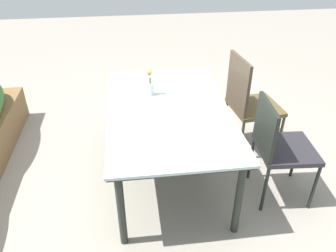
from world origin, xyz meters
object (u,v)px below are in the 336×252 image
object	(u,v)px
dining_table	(168,115)
chair_near_right	(248,100)
chair_near_left	(278,144)
flower_vase	(150,84)

from	to	relation	value
dining_table	chair_near_right	world-z (taller)	chair_near_right
dining_table	chair_near_left	xyz separation A→B (m)	(-0.37, -0.88, -0.12)
dining_table	flower_vase	xyz separation A→B (m)	(0.29, 0.13, 0.17)
chair_near_right	flower_vase	world-z (taller)	chair_near_right
chair_near_left	chair_near_right	distance (m)	0.74
chair_near_left	flower_vase	distance (m)	1.24
dining_table	chair_near_right	xyz separation A→B (m)	(0.37, -0.86, -0.10)
chair_near_right	flower_vase	xyz separation A→B (m)	(-0.08, 0.99, 0.28)
dining_table	chair_near_right	distance (m)	0.94
flower_vase	chair_near_left	bearing A→B (deg)	-123.35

